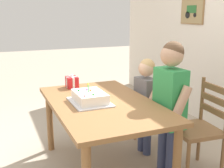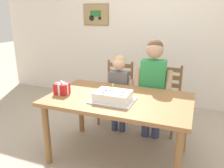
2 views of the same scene
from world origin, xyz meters
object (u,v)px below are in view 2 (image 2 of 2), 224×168
object	(u,v)px
gift_box_red_large	(62,89)
child_younger	(119,87)
dining_table	(119,105)
chair_right	(163,98)
child_older	(153,80)
birthday_cake	(113,96)
chair_left	(116,92)

from	to	relation	value
gift_box_red_large	child_younger	bearing A→B (deg)	58.99
dining_table	chair_right	distance (m)	0.96
child_older	child_younger	xyz separation A→B (m)	(-0.46, 0.00, -0.14)
child_older	chair_right	bearing A→B (deg)	70.14
chair_right	child_younger	bearing A→B (deg)	-152.88
gift_box_red_large	child_older	world-z (taller)	child_older
dining_table	child_older	world-z (taller)	child_older
dining_table	child_older	size ratio (longest dim) A/B	1.17
dining_table	birthday_cake	world-z (taller)	birthday_cake
chair_right	child_younger	size ratio (longest dim) A/B	0.85
birthday_cake	child_older	xyz separation A→B (m)	(0.27, 0.70, 0.01)
birthday_cake	gift_box_red_large	world-z (taller)	birthday_cake
gift_box_red_large	birthday_cake	bearing A→B (deg)	0.59
dining_table	chair_left	xyz separation A→B (m)	(-0.35, 0.87, -0.18)
birthday_cake	child_younger	world-z (taller)	child_younger
chair_left	child_younger	distance (m)	0.37
gift_box_red_large	chair_right	xyz separation A→B (m)	(0.99, 0.99, -0.33)
child_older	child_younger	world-z (taller)	child_older
gift_box_red_large	chair_left	xyz separation A→B (m)	(0.28, 0.99, -0.33)
dining_table	chair_right	xyz separation A→B (m)	(0.35, 0.87, -0.18)
child_older	child_younger	bearing A→B (deg)	179.94
chair_left	chair_right	size ratio (longest dim) A/B	1.00
chair_right	child_younger	distance (m)	0.66
dining_table	chair_left	world-z (taller)	chair_left
dining_table	chair_left	size ratio (longest dim) A/B	1.67
chair_right	child_younger	world-z (taller)	child_younger
dining_table	child_younger	world-z (taller)	child_younger
birthday_cake	chair_left	bearing A→B (deg)	108.23
birthday_cake	chair_right	world-z (taller)	birthday_cake
chair_right	child_older	distance (m)	0.45
dining_table	child_younger	xyz separation A→B (m)	(-0.21, 0.58, 0.01)
birthday_cake	child_older	world-z (taller)	child_older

